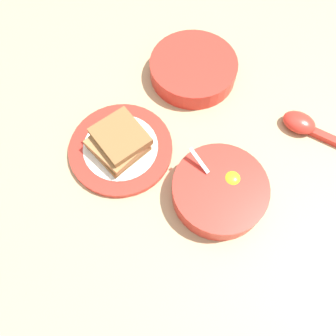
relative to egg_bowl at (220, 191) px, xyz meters
The scene contains 6 objects.
ground_plane 0.08m from the egg_bowl, 77.14° to the left, with size 3.00×3.00×0.00m, color tan.
egg_bowl is the anchor object (origin of this frame).
toast_plate 0.21m from the egg_bowl, 111.01° to the left, with size 0.21×0.21×0.01m.
toast_sandwich 0.21m from the egg_bowl, 111.32° to the left, with size 0.10×0.10×0.04m.
soup_spoon 0.24m from the egg_bowl, ahead, with size 0.07×0.14×0.03m.
congee_bowl 0.29m from the egg_bowl, 55.81° to the left, with size 0.19×0.19×0.04m.
Camera 1 is at (-0.23, -0.16, 0.59)m, focal length 35.00 mm.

